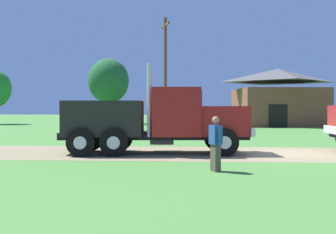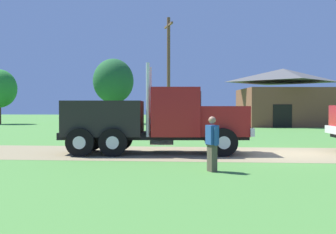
% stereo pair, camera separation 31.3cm
% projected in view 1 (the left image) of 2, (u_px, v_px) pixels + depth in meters
% --- Properties ---
extents(ground_plane, '(200.00, 200.00, 0.00)m').
position_uv_depth(ground_plane, '(291.00, 154.00, 16.44)').
color(ground_plane, '#4A8338').
extents(dirt_track, '(120.00, 5.43, 0.01)m').
position_uv_depth(dirt_track, '(291.00, 154.00, 16.44)').
color(dirt_track, '#8A7C59').
rests_on(dirt_track, ground_plane).
extents(truck_foreground_white, '(7.76, 3.05, 3.59)m').
position_uv_depth(truck_foreground_white, '(154.00, 121.00, 16.62)').
color(truck_foreground_white, black).
rests_on(truck_foreground_white, ground_plane).
extents(visitor_standing_near, '(0.40, 0.54, 1.60)m').
position_uv_depth(visitor_standing_near, '(216.00, 142.00, 11.88)').
color(visitor_standing_near, '#264C8C').
rests_on(visitor_standing_near, ground_plane).
extents(shed_building, '(9.63, 9.08, 5.96)m').
position_uv_depth(shed_building, '(278.00, 98.00, 42.81)').
color(shed_building, brown).
rests_on(shed_building, ground_plane).
extents(utility_pole_near, '(0.86, 2.12, 8.87)m').
position_uv_depth(utility_pole_near, '(165.00, 71.00, 31.79)').
color(utility_pole_near, brown).
rests_on(utility_pole_near, ground_plane).
extents(tree_mid, '(4.84, 4.84, 7.76)m').
position_uv_depth(tree_mid, '(109.00, 81.00, 48.83)').
color(tree_mid, '#513823').
rests_on(tree_mid, ground_plane).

